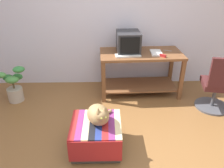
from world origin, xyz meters
The scene contains 12 objects.
ground_plane centered at (0.00, 0.00, 0.00)m, with size 14.00×14.00×0.00m, color brown.
back_wall centered at (0.00, 2.05, 1.30)m, with size 8.00×0.10×2.60m, color silver.
desk centered at (0.53, 1.60, 0.50)m, with size 1.37×0.70×0.73m.
tv_monitor centered at (0.31, 1.64, 0.90)m, with size 0.38×0.45×0.33m.
keyboard centered at (0.30, 1.44, 0.75)m, with size 0.40×0.15×0.02m, color beige.
book centered at (0.77, 1.56, 0.74)m, with size 0.17×0.29×0.02m, color white.
ottoman_with_blanket centered at (-0.17, 0.22, 0.18)m, with size 0.59×0.59×0.36m.
cat centered at (-0.13, 0.23, 0.48)m, with size 0.35×0.42×0.29m.
potted_plant centered at (-1.54, 1.34, 0.28)m, with size 0.43×0.31×0.62m.
office_chair centered at (1.61, 1.03, 0.39)m, with size 0.52×0.52×0.89m.
stapler centered at (0.83, 1.40, 0.75)m, with size 0.04×0.11×0.04m, color #A31E1E.
pen centered at (0.98, 1.68, 0.74)m, with size 0.01×0.01×0.14m, color #B7B7BC.
Camera 1 is at (-0.03, -1.88, 1.97)m, focal length 35.92 mm.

